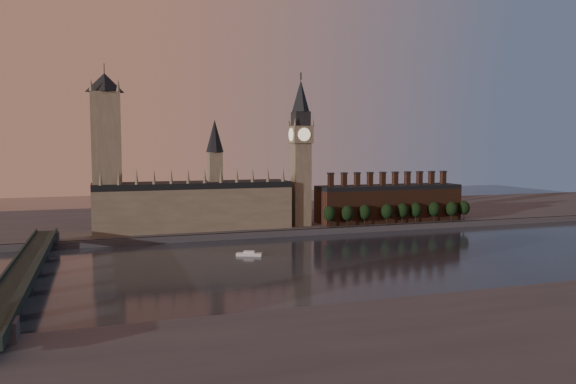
# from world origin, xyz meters

# --- Properties ---
(ground) EXTENTS (900.00, 900.00, 0.00)m
(ground) POSITION_xyz_m (0.00, 0.00, 0.00)
(ground) COLOR black
(ground) RESTS_ON ground
(north_bank) EXTENTS (900.00, 182.00, 4.00)m
(north_bank) POSITION_xyz_m (0.00, 178.04, 2.00)
(north_bank) COLOR #49494E
(north_bank) RESTS_ON ground
(palace_of_westminster) EXTENTS (130.00, 30.30, 74.00)m
(palace_of_westminster) POSITION_xyz_m (-64.41, 114.91, 21.63)
(palace_of_westminster) COLOR gray
(palace_of_westminster) RESTS_ON north_bank
(victoria_tower) EXTENTS (24.00, 24.00, 108.00)m
(victoria_tower) POSITION_xyz_m (-120.00, 115.00, 59.09)
(victoria_tower) COLOR gray
(victoria_tower) RESTS_ON north_bank
(big_ben) EXTENTS (15.00, 15.00, 107.00)m
(big_ben) POSITION_xyz_m (10.00, 110.00, 56.83)
(big_ben) COLOR gray
(big_ben) RESTS_ON north_bank
(chimney_block) EXTENTS (110.00, 25.00, 37.00)m
(chimney_block) POSITION_xyz_m (80.00, 110.00, 17.82)
(chimney_block) COLOR #4A2B1C
(chimney_block) RESTS_ON north_bank
(embankment_tree_0) EXTENTS (8.60, 8.60, 14.88)m
(embankment_tree_0) POSITION_xyz_m (25.71, 94.46, 13.47)
(embankment_tree_0) COLOR black
(embankment_tree_0) RESTS_ON north_bank
(embankment_tree_1) EXTENTS (8.60, 8.60, 14.88)m
(embankment_tree_1) POSITION_xyz_m (38.76, 93.59, 13.47)
(embankment_tree_1) COLOR black
(embankment_tree_1) RESTS_ON north_bank
(embankment_tree_2) EXTENTS (8.60, 8.60, 14.88)m
(embankment_tree_2) POSITION_xyz_m (52.52, 94.17, 13.47)
(embankment_tree_2) COLOR black
(embankment_tree_2) RESTS_ON north_bank
(embankment_tree_3) EXTENTS (8.60, 8.60, 14.88)m
(embankment_tree_3) POSITION_xyz_m (69.82, 93.59, 13.47)
(embankment_tree_3) COLOR black
(embankment_tree_3) RESTS_ON north_bank
(embankment_tree_4) EXTENTS (8.60, 8.60, 14.88)m
(embankment_tree_4) POSITION_xyz_m (83.27, 95.39, 13.47)
(embankment_tree_4) COLOR black
(embankment_tree_4) RESTS_ON north_bank
(embankment_tree_5) EXTENTS (8.60, 8.60, 14.88)m
(embankment_tree_5) POSITION_xyz_m (94.36, 95.36, 13.47)
(embankment_tree_5) COLOR black
(embankment_tree_5) RESTS_ON north_bank
(embankment_tree_6) EXTENTS (8.60, 8.60, 14.88)m
(embankment_tree_6) POSITION_xyz_m (109.74, 95.20, 13.47)
(embankment_tree_6) COLOR black
(embankment_tree_6) RESTS_ON north_bank
(embankment_tree_7) EXTENTS (8.60, 8.60, 14.88)m
(embankment_tree_7) POSITION_xyz_m (123.91, 93.67, 13.47)
(embankment_tree_7) COLOR black
(embankment_tree_7) RESTS_ON north_bank
(embankment_tree_8) EXTENTS (8.60, 8.60, 14.88)m
(embankment_tree_8) POSITION_xyz_m (135.65, 94.83, 13.47)
(embankment_tree_8) COLOR black
(embankment_tree_8) RESTS_ON north_bank
(westminster_bridge) EXTENTS (14.00, 200.00, 11.55)m
(westminster_bridge) POSITION_xyz_m (-155.00, -2.70, 7.44)
(westminster_bridge) COLOR #1E2E29
(westminster_bridge) RESTS_ON ground
(river_boat) EXTENTS (14.42, 9.47, 2.81)m
(river_boat) POSITION_xyz_m (-47.60, 33.62, 1.07)
(river_boat) COLOR silver
(river_boat) RESTS_ON ground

